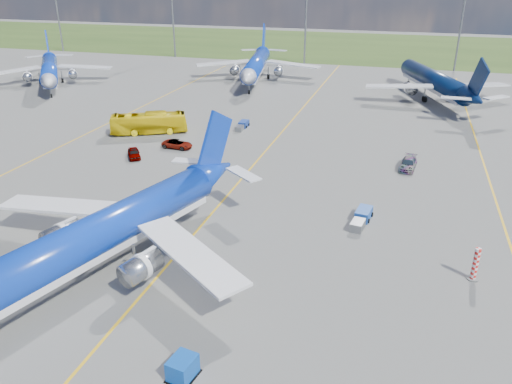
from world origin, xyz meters
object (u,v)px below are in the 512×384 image
(main_airliner, at_px, (96,276))
(uld_container, at_px, (183,368))
(baggage_tug_w, at_px, (362,218))
(bg_jet_nnw, at_px, (256,81))
(baggage_tug_c, at_px, (242,125))
(service_car_b, at_px, (177,144))
(apron_bus, at_px, (149,123))
(warning_post, at_px, (475,264))
(service_car_c, at_px, (408,164))
(bg_jet_nw, at_px, (52,85))
(bg_jet_n, at_px, (431,98))
(service_car_a, at_px, (134,153))

(main_airliner, xyz_separation_m, uld_container, (12.15, -8.52, 0.74))
(baggage_tug_w, bearing_deg, bg_jet_nnw, 123.04)
(bg_jet_nnw, xyz_separation_m, baggage_tug_w, (31.70, -66.85, 0.52))
(baggage_tug_c, bearing_deg, main_airliner, -88.71)
(uld_container, height_order, service_car_b, uld_container)
(bg_jet_nnw, relative_size, apron_bus, 3.47)
(uld_container, xyz_separation_m, baggage_tug_w, (8.80, 25.41, -0.22))
(warning_post, height_order, baggage_tug_w, warning_post)
(service_car_b, height_order, service_car_c, service_car_c)
(main_airliner, bearing_deg, bg_jet_nnw, 113.60)
(main_airliner, bearing_deg, baggage_tug_c, 108.42)
(bg_jet_nw, relative_size, main_airliner, 0.97)
(uld_container, height_order, baggage_tug_c, uld_container)
(main_airliner, distance_m, baggage_tug_w, 26.91)
(main_airliner, height_order, service_car_c, main_airliner)
(bg_jet_nw, bearing_deg, baggage_tug_w, -69.92)
(main_airliner, height_order, apron_bus, main_airliner)
(uld_container, bearing_deg, apron_bus, 129.61)
(bg_jet_n, height_order, service_car_c, bg_jet_n)
(main_airliner, relative_size, apron_bus, 3.30)
(apron_bus, bearing_deg, main_airliner, 174.39)
(warning_post, bearing_deg, bg_jet_nw, 146.65)
(bg_jet_nnw, height_order, service_car_b, bg_jet_nnw)
(service_car_b, distance_m, baggage_tug_c, 13.90)
(warning_post, bearing_deg, baggage_tug_w, 142.30)
(bg_jet_nw, xyz_separation_m, baggage_tug_c, (52.59, -19.61, 0.47))
(baggage_tug_w, xyz_separation_m, baggage_tug_c, (-22.65, 28.74, -0.05))
(bg_jet_nnw, relative_size, service_car_c, 8.73)
(uld_container, bearing_deg, baggage_tug_c, 113.82)
(main_airliner, height_order, baggage_tug_w, main_airliner)
(bg_jet_n, relative_size, service_car_a, 10.46)
(bg_jet_nnw, height_order, main_airliner, bg_jet_nnw)
(warning_post, xyz_separation_m, uld_container, (-19.04, -17.49, -0.76))
(bg_jet_nnw, xyz_separation_m, uld_container, (22.90, -92.25, 0.74))
(service_car_b, xyz_separation_m, service_car_c, (32.94, 1.17, 0.07))
(uld_container, bearing_deg, service_car_a, 133.01)
(bg_jet_nnw, height_order, uld_container, bg_jet_nnw)
(uld_container, height_order, service_car_c, uld_container)
(baggage_tug_c, bearing_deg, apron_bus, -153.21)
(apron_bus, relative_size, baggage_tug_w, 2.40)
(warning_post, xyz_separation_m, service_car_a, (-42.94, 18.58, -0.83))
(service_car_a, bearing_deg, baggage_tug_c, 26.24)
(bg_jet_nnw, bearing_deg, baggage_tug_w, -75.14)
(bg_jet_n, distance_m, service_car_a, 64.05)
(bg_jet_nnw, bearing_deg, service_car_a, -101.54)
(uld_container, xyz_separation_m, service_car_b, (-19.84, 41.60, -0.11))
(bg_jet_n, relative_size, service_car_b, 8.98)
(warning_post, height_order, service_car_a, warning_post)
(service_car_b, xyz_separation_m, baggage_tug_w, (28.64, -16.20, -0.11))
(warning_post, distance_m, service_car_c, 25.98)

